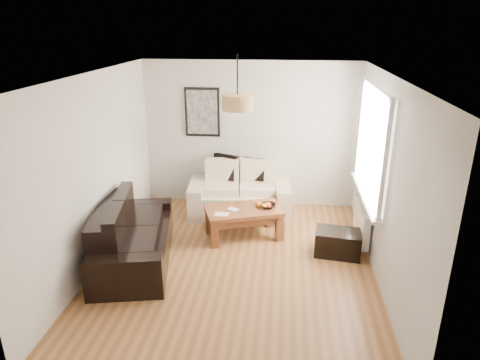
# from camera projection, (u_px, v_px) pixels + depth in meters

# --- Properties ---
(floor) EXTENTS (4.50, 4.50, 0.00)m
(floor) POSITION_uv_depth(u_px,v_px,m) (235.00, 265.00, 5.98)
(floor) COLOR brown
(floor) RESTS_ON ground
(ceiling) EXTENTS (3.80, 4.50, 0.00)m
(ceiling) POSITION_uv_depth(u_px,v_px,m) (234.00, 76.00, 5.08)
(ceiling) COLOR white
(ceiling) RESTS_ON floor
(wall_back) EXTENTS (3.80, 0.04, 2.60)m
(wall_back) POSITION_uv_depth(u_px,v_px,m) (250.00, 135.00, 7.63)
(wall_back) COLOR silver
(wall_back) RESTS_ON floor
(wall_front) EXTENTS (3.80, 0.04, 2.60)m
(wall_front) POSITION_uv_depth(u_px,v_px,m) (201.00, 273.00, 3.43)
(wall_front) COLOR silver
(wall_front) RESTS_ON floor
(wall_left) EXTENTS (0.04, 4.50, 2.60)m
(wall_left) POSITION_uv_depth(u_px,v_px,m) (95.00, 173.00, 5.72)
(wall_left) COLOR silver
(wall_left) RESTS_ON floor
(wall_right) EXTENTS (0.04, 4.50, 2.60)m
(wall_right) POSITION_uv_depth(u_px,v_px,m) (385.00, 184.00, 5.34)
(wall_right) COLOR silver
(wall_right) RESTS_ON floor
(window_bay) EXTENTS (0.14, 1.90, 1.60)m
(window_bay) POSITION_uv_depth(u_px,v_px,m) (373.00, 143.00, 5.98)
(window_bay) COLOR white
(window_bay) RESTS_ON wall_right
(radiator) EXTENTS (0.10, 0.90, 0.52)m
(radiator) POSITION_uv_depth(u_px,v_px,m) (362.00, 222.00, 6.41)
(radiator) COLOR white
(radiator) RESTS_ON wall_right
(poster) EXTENTS (0.62, 0.04, 0.87)m
(poster) POSITION_uv_depth(u_px,v_px,m) (202.00, 112.00, 7.55)
(poster) COLOR black
(poster) RESTS_ON wall_back
(pendant_shade) EXTENTS (0.40, 0.40, 0.20)m
(pendant_shade) POSITION_uv_depth(u_px,v_px,m) (237.00, 102.00, 5.49)
(pendant_shade) COLOR tan
(pendant_shade) RESTS_ON ceiling
(loveseat_cream) EXTENTS (1.84, 1.13, 0.87)m
(loveseat_cream) POSITION_uv_depth(u_px,v_px,m) (240.00, 189.00, 7.50)
(loveseat_cream) COLOR beige
(loveseat_cream) RESTS_ON floor
(sofa_leather) EXTENTS (1.31, 2.10, 0.84)m
(sofa_leather) POSITION_uv_depth(u_px,v_px,m) (133.00, 234.00, 5.95)
(sofa_leather) COLOR black
(sofa_leather) RESTS_ON floor
(coffee_table) EXTENTS (1.31, 0.99, 0.48)m
(coffee_table) POSITION_uv_depth(u_px,v_px,m) (244.00, 222.00, 6.71)
(coffee_table) COLOR brown
(coffee_table) RESTS_ON floor
(ottoman) EXTENTS (0.70, 0.50, 0.37)m
(ottoman) POSITION_uv_depth(u_px,v_px,m) (338.00, 243.00, 6.20)
(ottoman) COLOR black
(ottoman) RESTS_ON floor
(cushion_left) EXTENTS (0.47, 0.31, 0.45)m
(cushion_left) POSITION_uv_depth(u_px,v_px,m) (225.00, 167.00, 7.61)
(cushion_left) COLOR black
(cushion_left) RESTS_ON loveseat_cream
(cushion_right) EXTENTS (0.42, 0.20, 0.40)m
(cushion_right) POSITION_uv_depth(u_px,v_px,m) (254.00, 169.00, 7.57)
(cushion_right) COLOR black
(cushion_right) RESTS_ON loveseat_cream
(fruit_bowl) EXTENTS (0.25, 0.25, 0.06)m
(fruit_bowl) POSITION_uv_depth(u_px,v_px,m) (268.00, 206.00, 6.65)
(fruit_bowl) COLOR black
(fruit_bowl) RESTS_ON coffee_table
(orange_a) EXTENTS (0.09, 0.09, 0.08)m
(orange_a) POSITION_uv_depth(u_px,v_px,m) (264.00, 206.00, 6.62)
(orange_a) COLOR orange
(orange_a) RESTS_ON fruit_bowl
(orange_b) EXTENTS (0.11, 0.11, 0.09)m
(orange_b) POSITION_uv_depth(u_px,v_px,m) (268.00, 205.00, 6.65)
(orange_b) COLOR #F85714
(orange_b) RESTS_ON fruit_bowl
(orange_c) EXTENTS (0.09, 0.09, 0.09)m
(orange_c) POSITION_uv_depth(u_px,v_px,m) (258.00, 204.00, 6.68)
(orange_c) COLOR orange
(orange_c) RESTS_ON fruit_bowl
(papers) EXTENTS (0.22, 0.15, 0.01)m
(papers) POSITION_uv_depth(u_px,v_px,m) (222.00, 214.00, 6.43)
(papers) COLOR white
(papers) RESTS_ON coffee_table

